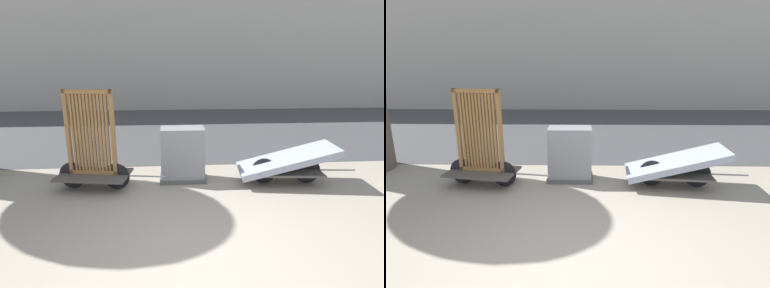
{
  "view_description": "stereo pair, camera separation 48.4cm",
  "coord_description": "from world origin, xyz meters",
  "views": [
    {
      "loc": [
        -0.38,
        -2.94,
        2.33
      ],
      "look_at": [
        0.0,
        2.44,
        0.84
      ],
      "focal_mm": 28.0,
      "sensor_mm": 36.0,
      "label": 1
    },
    {
      "loc": [
        0.1,
        -2.95,
        2.33
      ],
      "look_at": [
        0.0,
        2.44,
        0.84
      ],
      "focal_mm": 28.0,
      "sensor_mm": 36.0,
      "label": 2
    }
  ],
  "objects": [
    {
      "name": "utility_cabinet",
      "position": [
        -0.17,
        2.75,
        0.5
      ],
      "size": [
        0.91,
        0.55,
        1.08
      ],
      "color": "#4C4C4C",
      "rests_on": "ground_plane"
    },
    {
      "name": "ground_plane",
      "position": [
        0.0,
        0.0,
        0.0
      ],
      "size": [
        60.0,
        60.0,
        0.0
      ],
      "primitive_type": "plane",
      "color": "gray"
    },
    {
      "name": "bike_cart_with_mattress",
      "position": [
        1.85,
        2.44,
        0.43
      ],
      "size": [
        2.3,
        0.98,
        0.79
      ],
      "rotation": [
        0.0,
        0.0,
        -0.08
      ],
      "color": "#4C4742",
      "rests_on": "ground_plane"
    },
    {
      "name": "bike_cart_with_bedframe",
      "position": [
        -1.84,
        2.44,
        0.65
      ],
      "size": [
        2.04,
        0.94,
        1.86
      ],
      "rotation": [
        0.0,
        0.0,
        -0.15
      ],
      "color": "#4C4742",
      "rests_on": "ground_plane"
    },
    {
      "name": "road_strip",
      "position": [
        0.0,
        7.73,
        0.0
      ],
      "size": [
        56.0,
        8.26,
        0.01
      ],
      "color": "#424244",
      "rests_on": "ground_plane"
    }
  ]
}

